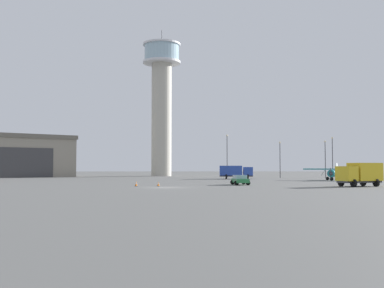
# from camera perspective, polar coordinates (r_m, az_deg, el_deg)

# --- Properties ---
(ground_plane) EXTENTS (400.00, 400.00, 0.00)m
(ground_plane) POSITION_cam_1_polar(r_m,az_deg,el_deg) (56.62, -3.25, -5.41)
(ground_plane) COLOR #60605E
(control_tower) EXTENTS (10.40, 10.40, 40.77)m
(control_tower) POSITION_cam_1_polar(r_m,az_deg,el_deg) (128.07, -3.79, 5.98)
(control_tower) COLOR #B2AD9E
(control_tower) RESTS_ON ground_plane
(hangar) EXTENTS (31.74, 28.73, 10.40)m
(hangar) POSITION_cam_1_polar(r_m,az_deg,el_deg) (122.63, -21.26, -1.40)
(hangar) COLOR gray
(hangar) RESTS_ON ground_plane
(airplane_teal) EXTENTS (10.33, 8.29, 3.23)m
(airplane_teal) POSITION_cam_1_polar(r_m,az_deg,el_deg) (90.02, 17.18, -3.38)
(airplane_teal) COLOR teal
(airplane_teal) RESTS_ON ground_plane
(truck_box_yellow) EXTENTS (6.15, 4.43, 3.04)m
(truck_box_yellow) POSITION_cam_1_polar(r_m,az_deg,el_deg) (63.15, 20.12, -3.44)
(truck_box_yellow) COLOR #38383D
(truck_box_yellow) RESTS_ON ground_plane
(truck_box_blue) EXTENTS (7.10, 3.50, 2.77)m
(truck_box_blue) POSITION_cam_1_polar(r_m,az_deg,el_deg) (97.10, 5.41, -3.40)
(truck_box_blue) COLOR #38383D
(truck_box_blue) RESTS_ON ground_plane
(car_green) EXTENTS (2.42, 4.47, 1.37)m
(car_green) POSITION_cam_1_polar(r_m,az_deg,el_deg) (65.20, 5.97, -4.41)
(car_green) COLOR #287A42
(car_green) RESTS_ON ground_plane
(light_post_west) EXTENTS (0.44, 0.44, 8.69)m
(light_post_west) POSITION_cam_1_polar(r_m,az_deg,el_deg) (111.50, 16.20, -1.38)
(light_post_west) COLOR #38383D
(light_post_west) RESTS_ON ground_plane
(light_post_east) EXTENTS (0.44, 0.44, 8.44)m
(light_post_east) POSITION_cam_1_polar(r_m,az_deg,el_deg) (108.92, 10.86, -1.48)
(light_post_east) COLOR #38383D
(light_post_east) RESTS_ON ground_plane
(light_post_north) EXTENTS (0.44, 0.44, 10.19)m
(light_post_north) POSITION_cam_1_polar(r_m,az_deg,el_deg) (108.94, 4.38, -1.04)
(light_post_north) COLOR #38383D
(light_post_north) RESTS_ON ground_plane
(light_post_centre) EXTENTS (0.44, 0.44, 9.54)m
(light_post_centre) POSITION_cam_1_polar(r_m,az_deg,el_deg) (111.62, 17.02, -1.14)
(light_post_centre) COLOR #38383D
(light_post_centre) RESTS_ON ground_plane
(traffic_cone_near_left) EXTENTS (0.36, 0.36, 0.59)m
(traffic_cone_near_left) POSITION_cam_1_polar(r_m,az_deg,el_deg) (60.58, -4.19, -4.96)
(traffic_cone_near_left) COLOR black
(traffic_cone_near_left) RESTS_ON ground_plane
(traffic_cone_near_right) EXTENTS (0.36, 0.36, 0.63)m
(traffic_cone_near_right) POSITION_cam_1_polar(r_m,az_deg,el_deg) (60.58, -6.94, -4.93)
(traffic_cone_near_right) COLOR black
(traffic_cone_near_right) RESTS_ON ground_plane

